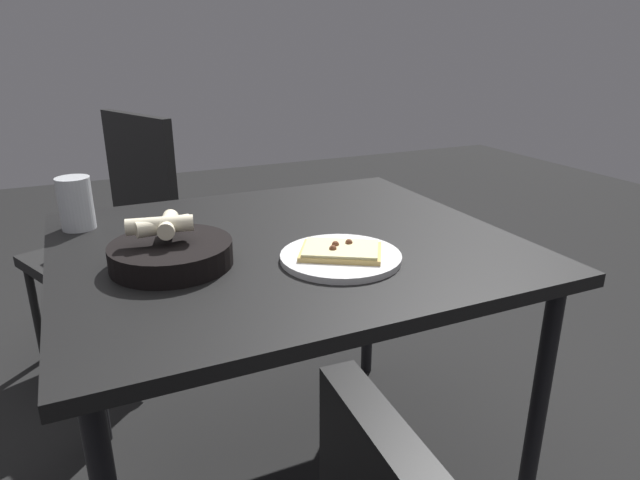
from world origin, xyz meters
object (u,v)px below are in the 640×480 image
Objects in this scene: dining_table at (286,264)px; beer_glass at (76,207)px; pizza_plate at (341,255)px; bread_basket at (171,251)px; chair_near at (120,228)px.

dining_table is 0.55m from beer_glass.
pizza_plate is (-0.17, -0.06, 0.07)m from dining_table.
pizza_plate is at bearing -159.68° from dining_table.
bread_basket is 1.00m from chair_near.
bread_basket is at bearing 99.55° from dining_table.
dining_table is at bearing -123.61° from beer_glass.
bread_basket is 0.38m from beer_glass.
chair_near reaches higher than pizza_plate.
bread_basket is (-0.05, 0.28, 0.10)m from dining_table.
bread_basket is 1.94× the size of beer_glass.
beer_glass is at bearing 47.48° from pizza_plate.
chair_near is (0.97, 0.04, -0.25)m from bread_basket.
dining_table is at bearing 20.32° from pizza_plate.
chair_near is at bearing 18.64° from dining_table.
beer_glass is (0.46, 0.51, 0.05)m from pizza_plate.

